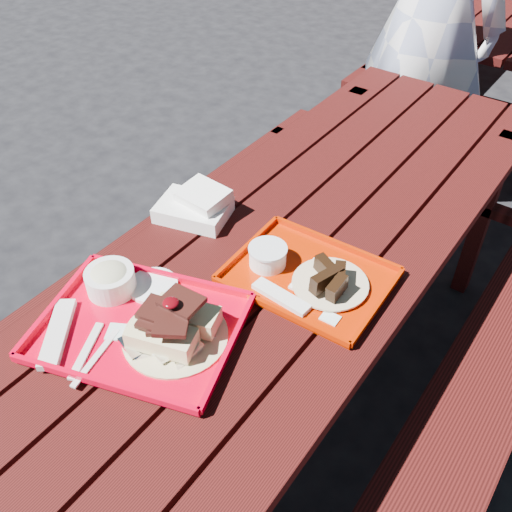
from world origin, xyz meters
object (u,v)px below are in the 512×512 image
object	(u,v)px
picnic_table_near	(286,295)
near_tray	(143,314)
far_tray	(305,274)
person	(432,10)

from	to	relation	value
picnic_table_near	near_tray	bearing A→B (deg)	-104.99
near_tray	far_tray	distance (m)	0.42
picnic_table_near	near_tray	xyz separation A→B (m)	(-0.12, -0.44, 0.22)
picnic_table_near	far_tray	bearing A→B (deg)	-38.81
picnic_table_near	far_tray	distance (m)	0.25
picnic_table_near	person	distance (m)	1.55
near_tray	person	world-z (taller)	person
picnic_table_near	person	bearing A→B (deg)	99.53
far_tray	person	xyz separation A→B (m)	(-0.36, 1.57, 0.16)
near_tray	person	distance (m)	1.93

